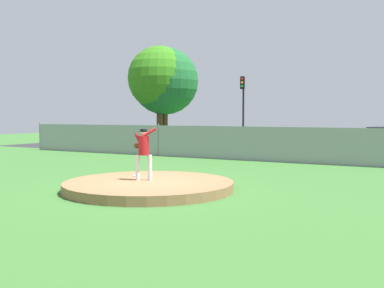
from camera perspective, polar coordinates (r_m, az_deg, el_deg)
ground_plane at (r=18.96m, az=5.00°, el=-3.28°), size 80.00×80.00×0.00m
asphalt_strip at (r=26.88m, az=12.56°, el=-1.33°), size 44.00×7.00×0.01m
pitchers_mound at (r=13.76m, az=-5.49°, el=-5.29°), size 5.14×5.14×0.28m
pitcher_youth at (r=13.86m, az=-6.18°, el=-0.60°), size 0.82×0.32×1.63m
baseball at (r=14.81m, az=-7.37°, el=-3.99°), size 0.07×0.07×0.07m
chainlink_fence at (r=22.57m, az=9.24°, el=-0.01°), size 31.88×0.07×1.83m
parked_car_silver at (r=29.22m, az=0.41°, el=0.65°), size 2.08×4.83×1.60m
traffic_cone_orange at (r=25.22m, az=9.49°, el=-1.02°), size 0.40×0.40×0.55m
traffic_light_near at (r=32.84m, az=6.47°, el=5.67°), size 0.28×0.46×5.11m
tree_leaning_west at (r=39.28m, az=-4.13°, el=8.30°), size 5.51×5.51×8.29m
tree_slender_far at (r=39.57m, az=-3.48°, el=7.95°), size 5.85×5.85×8.23m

